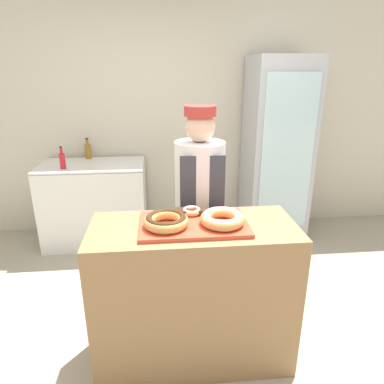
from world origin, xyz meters
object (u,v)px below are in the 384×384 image
(baker_person, at_px, (200,210))
(bottle_amber, at_px, (88,151))
(serving_tray, at_px, (194,224))
(chest_freezer, at_px, (96,203))
(brownie_back_left, at_px, (182,212))
(bottle_red, at_px, (62,160))
(beverage_fridge, at_px, (276,151))
(donut_mini_center, at_px, (192,211))
(donut_chocolate_glaze, at_px, (166,220))
(donut_light_glaze, at_px, (222,218))
(brownie_back_right, at_px, (201,211))

(baker_person, distance_m, bottle_amber, 1.85)
(serving_tray, relative_size, chest_freezer, 0.58)
(brownie_back_left, xyz_separation_m, chest_freezer, (-0.85, 1.63, -0.55))
(serving_tray, distance_m, brownie_back_left, 0.14)
(bottle_red, height_order, bottle_amber, bottle_amber)
(baker_person, bearing_deg, beverage_fridge, 51.18)
(donut_mini_center, distance_m, beverage_fridge, 1.96)
(bottle_amber, bearing_deg, serving_tray, -63.79)
(donut_chocolate_glaze, bearing_deg, bottle_red, 121.36)
(baker_person, height_order, bottle_red, baker_person)
(donut_chocolate_glaze, xyz_separation_m, chest_freezer, (-0.75, 1.79, -0.57))
(donut_light_glaze, xyz_separation_m, donut_mini_center, (-0.16, 0.17, -0.02))
(brownie_back_left, xyz_separation_m, brownie_back_right, (0.12, 0.00, 0.00))
(donut_chocolate_glaze, xyz_separation_m, baker_person, (0.26, 0.54, -0.17))
(donut_chocolate_glaze, bearing_deg, beverage_fridge, 54.75)
(serving_tray, relative_size, donut_light_glaze, 2.44)
(brownie_back_left, bearing_deg, donut_light_glaze, -36.67)
(baker_person, xyz_separation_m, beverage_fridge, (1.00, 1.25, 0.14))
(donut_light_glaze, height_order, chest_freezer, donut_light_glaze)
(beverage_fridge, distance_m, chest_freezer, 2.08)
(serving_tray, xyz_separation_m, bottle_red, (-1.16, 1.59, 0.01))
(donut_chocolate_glaze, height_order, brownie_back_left, donut_chocolate_glaze)
(brownie_back_right, bearing_deg, serving_tray, -115.33)
(donut_mini_center, distance_m, brownie_back_left, 0.06)
(beverage_fridge, xyz_separation_m, bottle_amber, (-2.08, 0.25, -0.00))
(beverage_fridge, bearing_deg, chest_freezer, 179.81)
(donut_mini_center, bearing_deg, bottle_amber, 117.73)
(donut_mini_center, bearing_deg, donut_chocolate_glaze, -134.52)
(serving_tray, bearing_deg, donut_light_glaze, -13.75)
(donut_light_glaze, xyz_separation_m, bottle_red, (-1.33, 1.63, -0.04))
(donut_chocolate_glaze, distance_m, brownie_back_right, 0.28)
(donut_chocolate_glaze, distance_m, beverage_fridge, 2.19)
(donut_light_glaze, height_order, bottle_red, bottle_red)
(brownie_back_right, bearing_deg, bottle_amber, 119.15)
(bottle_amber, bearing_deg, brownie_back_right, -60.85)
(baker_person, bearing_deg, donut_light_glaze, -82.76)
(donut_mini_center, xyz_separation_m, beverage_fridge, (1.10, 1.62, -0.02))
(baker_person, height_order, beverage_fridge, beverage_fridge)
(baker_person, xyz_separation_m, bottle_amber, (-1.08, 1.50, 0.14))
(chest_freezer, height_order, bottle_red, bottle_red)
(donut_light_glaze, height_order, donut_mini_center, donut_light_glaze)
(serving_tray, relative_size, brownie_back_right, 7.40)
(donut_light_glaze, height_order, beverage_fridge, beverage_fridge)
(serving_tray, relative_size, bottle_red, 2.81)
(donut_chocolate_glaze, height_order, chest_freezer, donut_chocolate_glaze)
(donut_mini_center, distance_m, bottle_red, 1.87)
(donut_chocolate_glaze, height_order, baker_person, baker_person)
(donut_mini_center, xyz_separation_m, chest_freezer, (-0.91, 1.63, -0.55))
(brownie_back_right, relative_size, beverage_fridge, 0.04)
(serving_tray, xyz_separation_m, donut_chocolate_glaze, (-0.16, -0.04, 0.05))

